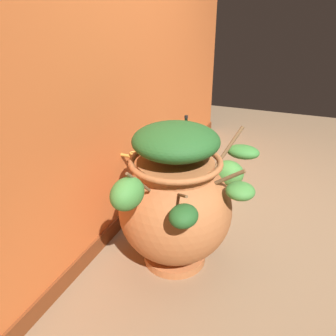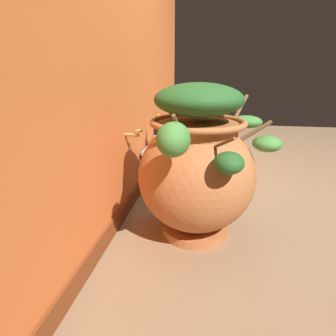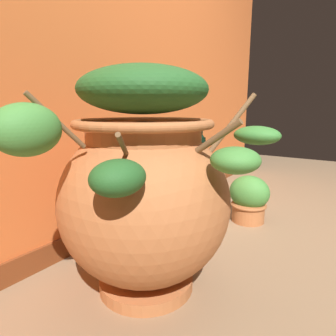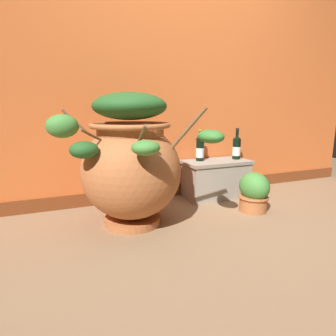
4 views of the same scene
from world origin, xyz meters
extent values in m
plane|color=#896B4C|center=(0.00, 0.00, 0.00)|extent=(7.00, 7.00, 0.00)
cube|color=#D6662D|center=(0.00, 1.20, 1.30)|extent=(4.40, 0.20, 2.60)
cube|color=brown|center=(0.00, 1.10, 0.06)|extent=(4.40, 0.02, 0.12)
cylinder|color=#B28433|center=(-0.26, 1.05, 0.59)|extent=(0.02, 0.10, 0.02)
torus|color=#B28433|center=(-0.26, 1.00, 0.62)|extent=(0.06, 0.06, 0.01)
cylinder|color=#B26638|center=(-0.52, 0.57, 0.03)|extent=(0.42, 0.42, 0.05)
ellipsoid|color=#B26638|center=(-0.52, 0.57, 0.40)|extent=(0.72, 0.72, 0.69)
cylinder|color=#B26638|center=(-0.52, 0.57, 0.68)|extent=(0.47, 0.47, 0.09)
torus|color=#B26638|center=(-0.52, 0.57, 0.73)|extent=(0.57, 0.57, 0.04)
cylinder|color=brown|center=(-0.81, 0.42, 0.68)|extent=(0.15, 0.10, 0.10)
ellipsoid|color=#235623|center=(-0.86, 0.40, 0.60)|extent=(0.18, 0.15, 0.11)
cylinder|color=brown|center=(-0.53, 0.24, 0.70)|extent=(0.03, 0.17, 0.13)
ellipsoid|color=#428438|center=(-0.53, 0.18, 0.62)|extent=(0.17, 0.17, 0.09)
cylinder|color=brown|center=(-0.87, 0.64, 0.75)|extent=(0.18, 0.05, 0.19)
ellipsoid|color=#428438|center=(-0.96, 0.66, 0.73)|extent=(0.22, 0.16, 0.16)
cylinder|color=brown|center=(-0.18, 0.34, 0.72)|extent=(0.21, 0.16, 0.29)
ellipsoid|color=#387A33|center=(-0.06, 0.26, 0.66)|extent=(0.16, 0.22, 0.09)
ellipsoid|color=#235623|center=(-0.52, 0.57, 0.86)|extent=(0.52, 0.52, 0.19)
cube|color=#9E9384|center=(0.40, 0.91, 0.18)|extent=(0.60, 0.32, 0.36)
cube|color=gray|center=(0.40, 0.91, 0.34)|extent=(0.63, 0.34, 0.03)
cylinder|color=black|center=(0.25, 0.97, 0.47)|extent=(0.07, 0.07, 0.21)
cone|color=black|center=(0.25, 0.97, 0.59)|extent=(0.07, 0.07, 0.04)
cylinder|color=black|center=(0.25, 0.97, 0.62)|extent=(0.03, 0.03, 0.09)
cylinder|color=#B7932D|center=(0.25, 0.97, 0.65)|extent=(0.03, 0.03, 0.02)
cylinder|color=silver|center=(0.25, 0.97, 0.44)|extent=(0.08, 0.08, 0.09)
cylinder|color=black|center=(0.63, 0.91, 0.46)|extent=(0.08, 0.08, 0.20)
cone|color=black|center=(0.63, 0.91, 0.58)|extent=(0.08, 0.08, 0.04)
cylinder|color=black|center=(0.63, 0.91, 0.61)|extent=(0.03, 0.03, 0.10)
cylinder|color=black|center=(0.63, 0.91, 0.65)|extent=(0.03, 0.03, 0.02)
cylinder|color=white|center=(0.63, 0.91, 0.44)|extent=(0.08, 0.08, 0.09)
cylinder|color=#B26638|center=(0.49, 0.45, 0.07)|extent=(0.22, 0.22, 0.13)
torus|color=#A45D33|center=(0.49, 0.45, 0.12)|extent=(0.25, 0.25, 0.02)
ellipsoid|color=#428438|center=(0.49, 0.45, 0.21)|extent=(0.23, 0.28, 0.24)
camera|label=1|loc=(-2.20, -0.07, 1.55)|focal=35.44mm
camera|label=2|loc=(-2.29, 0.47, 1.04)|focal=32.54mm
camera|label=3|loc=(-1.43, -0.17, 0.79)|focal=30.78mm
camera|label=4|loc=(-1.02, -1.39, 0.85)|focal=30.40mm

